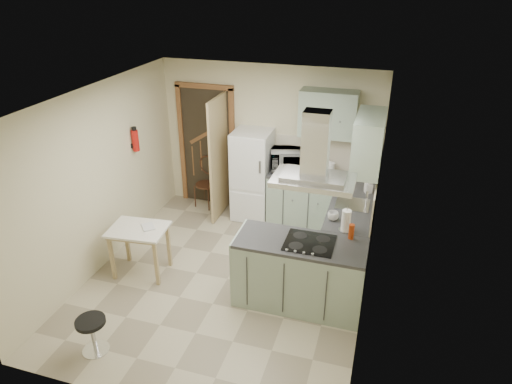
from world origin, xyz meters
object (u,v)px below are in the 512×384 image
(bentwood_chair, at_px, (206,185))
(microwave, at_px, (290,160))
(drop_leaf_table, at_px, (141,250))
(peninsula, at_px, (300,273))
(fridge, at_px, (252,175))
(stool, at_px, (93,335))
(extractor_hood, at_px, (314,180))

(bentwood_chair, distance_m, microwave, 1.62)
(microwave, bearing_deg, bentwood_chair, 162.56)
(drop_leaf_table, bearing_deg, peninsula, -5.28)
(fridge, distance_m, microwave, 0.68)
(stool, height_order, microwave, microwave)
(drop_leaf_table, bearing_deg, bentwood_chair, 82.13)
(fridge, bearing_deg, extractor_hood, -56.21)
(fridge, xyz_separation_m, stool, (-0.75, -3.43, -0.53))
(peninsula, xyz_separation_m, drop_leaf_table, (-2.20, -0.00, -0.10))
(peninsula, relative_size, microwave, 2.57)
(extractor_hood, relative_size, drop_leaf_table, 1.20)
(bentwood_chair, bearing_deg, fridge, 5.33)
(drop_leaf_table, distance_m, microwave, 2.69)
(extractor_hood, distance_m, microwave, 2.28)
(extractor_hood, height_order, bentwood_chair, extractor_hood)
(extractor_hood, xyz_separation_m, bentwood_chair, (-2.21, 2.09, -1.31))
(fridge, bearing_deg, stool, -102.39)
(peninsula, bearing_deg, extractor_hood, 0.00)
(peninsula, height_order, extractor_hood, extractor_hood)
(extractor_hood, bearing_deg, microwave, 109.49)
(bentwood_chair, bearing_deg, stool, -75.62)
(drop_leaf_table, distance_m, bentwood_chair, 2.09)
(fridge, height_order, microwave, fridge)
(extractor_hood, xyz_separation_m, drop_leaf_table, (-2.30, -0.00, -1.37))
(drop_leaf_table, bearing_deg, extractor_hood, -5.28)
(fridge, height_order, drop_leaf_table, fridge)
(stool, relative_size, microwave, 0.72)
(extractor_hood, bearing_deg, peninsula, 180.00)
(drop_leaf_table, bearing_deg, fridge, 58.42)
(fridge, xyz_separation_m, peninsula, (1.22, -1.98, -0.30))
(peninsula, xyz_separation_m, extractor_hood, (0.10, 0.00, 1.27))
(drop_leaf_table, bearing_deg, stool, -86.60)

